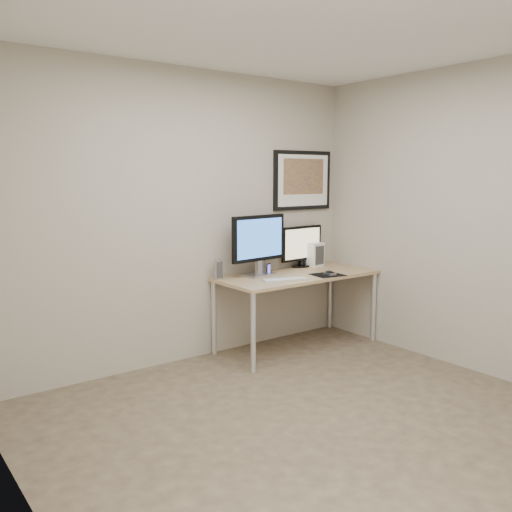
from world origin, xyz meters
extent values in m
plane|color=#493A2D|center=(0.00, 0.00, 0.00)|extent=(3.60, 3.60, 0.00)
plane|color=white|center=(0.00, 0.00, 2.60)|extent=(3.60, 3.60, 0.00)
plane|color=gray|center=(0.00, 1.70, 1.30)|extent=(3.60, 0.00, 3.60)
plane|color=gray|center=(-1.80, 0.00, 1.30)|extent=(0.00, 3.40, 3.40)
plane|color=gray|center=(1.80, 0.00, 1.30)|extent=(0.00, 3.40, 3.40)
cube|color=#947048|center=(1.00, 1.35, 0.71)|extent=(1.60, 0.70, 0.03)
cylinder|color=silver|center=(0.24, 1.04, 0.35)|extent=(0.04, 0.04, 0.70)
cylinder|color=silver|center=(0.24, 1.66, 0.35)|extent=(0.04, 0.04, 0.70)
cylinder|color=silver|center=(1.76, 1.04, 0.35)|extent=(0.04, 0.04, 0.70)
cylinder|color=silver|center=(1.76, 1.66, 0.35)|extent=(0.04, 0.04, 0.70)
cube|color=black|center=(1.35, 1.68, 1.62)|extent=(0.75, 0.03, 0.60)
cube|color=silver|center=(1.35, 1.67, 1.62)|extent=(0.67, 0.00, 0.52)
cube|color=#F7A821|center=(1.35, 1.66, 1.66)|extent=(0.54, 0.00, 0.36)
cube|color=#ABABB0|center=(0.64, 1.49, 0.74)|extent=(0.31, 0.23, 0.02)
cube|color=#ABABB0|center=(0.64, 1.49, 0.81)|extent=(0.06, 0.05, 0.12)
cube|color=black|center=(0.64, 1.49, 1.09)|extent=(0.63, 0.11, 0.43)
cube|color=#21529B|center=(0.64, 1.47, 1.09)|extent=(0.56, 0.06, 0.36)
cube|color=black|center=(1.30, 1.63, 0.74)|extent=(0.24, 0.14, 0.02)
cube|color=black|center=(1.30, 1.63, 0.77)|extent=(0.06, 0.05, 0.05)
cube|color=black|center=(1.30, 1.63, 0.98)|extent=(0.54, 0.07, 0.36)
cube|color=tan|center=(1.30, 1.61, 0.98)|extent=(0.49, 0.04, 0.30)
cylinder|color=#ABABB0|center=(0.25, 1.58, 0.82)|extent=(0.09, 0.09, 0.18)
cylinder|color=#ABABB0|center=(0.68, 1.52, 0.81)|extent=(0.08, 0.08, 0.16)
cube|color=black|center=(0.74, 1.46, 0.79)|extent=(0.07, 0.07, 0.12)
cube|color=silver|center=(0.71, 1.18, 0.74)|extent=(0.44, 0.24, 0.01)
cube|color=black|center=(1.19, 1.14, 0.73)|extent=(0.31, 0.29, 0.00)
ellipsoid|color=black|center=(1.20, 1.12, 0.75)|extent=(0.08, 0.13, 0.04)
cube|color=silver|center=(1.45, 1.58, 0.85)|extent=(0.17, 0.13, 0.25)
camera|label=1|loc=(-2.40, -2.52, 1.67)|focal=38.00mm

